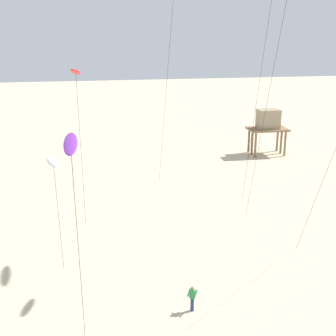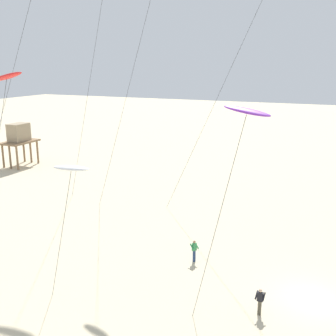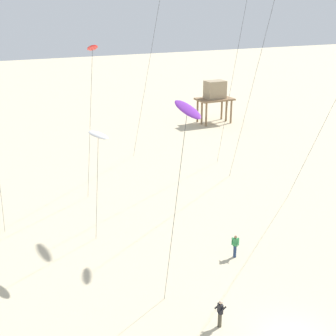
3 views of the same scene
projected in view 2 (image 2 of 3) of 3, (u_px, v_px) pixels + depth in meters
name	position (u px, v px, depth m)	size (l,w,h in m)	color
ground_plane	(312.00, 299.00, 25.87)	(260.00, 260.00, 0.00)	beige
kite_purple	(246.00, 114.00, 20.19)	(0.67, 3.86, 12.46)	purple
kite_red	(6.00, 79.00, 25.89)	(0.95, 5.56, 13.98)	red
kite_white	(71.00, 169.00, 23.43)	(1.25, 3.20, 8.78)	white
kite_flyer_nearest	(194.00, 250.00, 30.58)	(0.72, 0.71, 1.67)	navy
kite_flyer_middle	(260.00, 301.00, 24.10)	(0.53, 0.56, 1.67)	#4C4738
stilt_house	(19.00, 136.00, 58.34)	(5.12, 3.21, 6.08)	#846647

